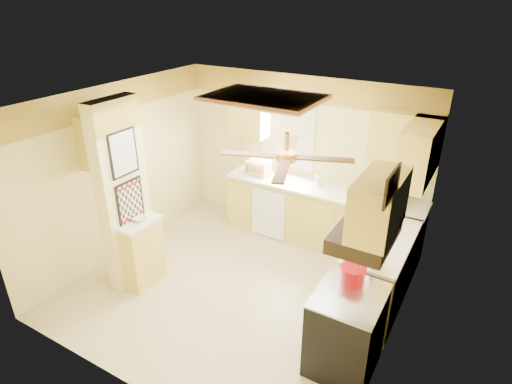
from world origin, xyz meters
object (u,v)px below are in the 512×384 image
Objects in this scene: dutch_oven at (353,274)px; kettle at (375,259)px; stove at (346,330)px; bowl at (139,219)px; microwave at (379,191)px.

dutch_oven is 0.35m from kettle.
bowl is at bearing 179.32° from stove.
microwave is 1.66m from kettle.
stove is at bearing -0.68° from bowl.
bowl is at bearing 47.07° from microwave.
microwave reaches higher than stove.
kettle is (2.90, 0.50, 0.08)m from bowl.
bowl is at bearing -170.14° from kettle.
kettle reaches higher than bowl.
stove is 0.59m from dutch_oven.
microwave is at bearing 104.53° from kettle.
dutch_oven is at bearing 103.72° from stove.
bowl is 2.78m from dutch_oven.
stove is at bearing 105.76° from microwave.
microwave is at bearing 98.48° from dutch_oven.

